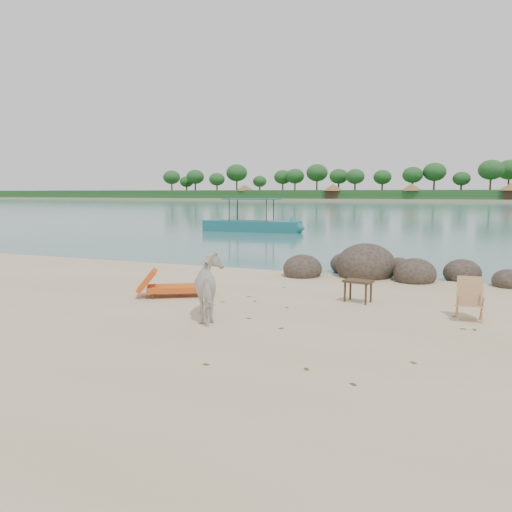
{
  "coord_description": "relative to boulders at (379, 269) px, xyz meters",
  "views": [
    {
      "loc": [
        3.48,
        -8.41,
        2.44
      ],
      "look_at": [
        -0.76,
        2.0,
        1.0
      ],
      "focal_mm": 35.0,
      "sensor_mm": 36.0,
      "label": 1
    }
  ],
  "objects": [
    {
      "name": "boulders",
      "position": [
        0.0,
        0.0,
        0.0
      ],
      "size": [
        6.36,
        2.94,
        1.28
      ],
      "rotation": [
        0.0,
        0.0,
        -0.24
      ],
      "color": "#312720",
      "rests_on": "ground"
    },
    {
      "name": "far_scenery",
      "position": [
        -1.38,
        130.63,
        2.91
      ],
      "size": [
        420.0,
        18.0,
        9.5
      ],
      "color": "#1E4C1E",
      "rests_on": "ground"
    },
    {
      "name": "boat_near",
      "position": [
        -10.2,
        14.9,
        1.47
      ],
      "size": [
        7.04,
        1.73,
        3.4
      ],
      "primitive_type": null,
      "rotation": [
        0.0,
        0.0,
        0.02
      ],
      "color": "#1B646B",
      "rests_on": "water"
    },
    {
      "name": "cow",
      "position": [
        -2.26,
        -6.09,
        0.38
      ],
      "size": [
        1.35,
        1.58,
        1.23
      ],
      "primitive_type": "imported",
      "rotation": [
        0.0,
        0.0,
        3.73
      ],
      "color": "silver",
      "rests_on": "ground"
    },
    {
      "name": "side_table",
      "position": [
        0.09,
        -3.64,
        0.01
      ],
      "size": [
        0.67,
        0.51,
        0.49
      ],
      "primitive_type": null,
      "rotation": [
        0.0,
        0.0,
        -0.22
      ],
      "color": "#302313",
      "rests_on": "ground"
    },
    {
      "name": "water",
      "position": [
        -1.41,
        83.93,
        -0.24
      ],
      "size": [
        400.0,
        400.0,
        0.0
      ],
      "primitive_type": "plane",
      "color": "#356B6A",
      "rests_on": "ground"
    },
    {
      "name": "dead_leaves",
      "position": [
        -0.31,
        -5.69,
        -0.23
      ],
      "size": [
        5.21,
        6.0,
        0.0
      ],
      "color": "brown",
      "rests_on": "ground"
    },
    {
      "name": "far_shore",
      "position": [
        -1.41,
        163.93,
        -0.24
      ],
      "size": [
        420.0,
        90.0,
        1.4
      ],
      "primitive_type": "cube",
      "color": "tan",
      "rests_on": "ground"
    },
    {
      "name": "lounge_chair",
      "position": [
        -3.9,
        -4.56,
        0.04
      ],
      "size": [
        1.92,
        1.48,
        0.55
      ],
      "primitive_type": null,
      "rotation": [
        0.0,
        0.0,
        0.52
      ],
      "color": "#C94F17",
      "rests_on": "ground"
    },
    {
      "name": "deck_chair",
      "position": [
        2.33,
        -4.44,
        0.17
      ],
      "size": [
        0.55,
        0.6,
        0.81
      ],
      "primitive_type": null,
      "rotation": [
        0.0,
        0.0,
        0.07
      ],
      "color": "tan",
      "rests_on": "ground"
    }
  ]
}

